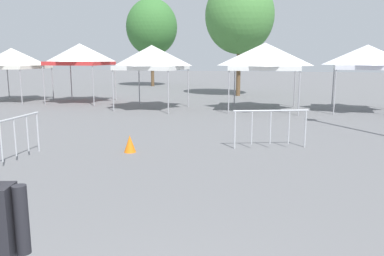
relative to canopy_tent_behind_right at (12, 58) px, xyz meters
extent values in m
cylinder|color=#9E9EA3|center=(1.62, -1.42, -1.41)|extent=(0.06, 0.06, 2.06)
cylinder|color=#9E9EA3|center=(-1.62, 1.42, -1.41)|extent=(0.06, 0.06, 2.06)
cylinder|color=#9E9EA3|center=(1.42, 1.62, -1.41)|extent=(0.06, 0.06, 2.06)
pyramid|color=white|center=(0.00, 0.00, 0.10)|extent=(3.40, 3.40, 0.95)
cube|color=white|center=(0.00, 0.00, -0.47)|extent=(3.37, 3.37, 0.20)
cylinder|color=#9E9EA3|center=(2.73, -1.02, -1.30)|extent=(0.06, 0.06, 2.28)
cylinder|color=#9E9EA3|center=(5.57, -0.86, -1.30)|extent=(0.06, 0.06, 2.28)
cylinder|color=#9E9EA3|center=(2.57, 1.82, -1.30)|extent=(0.06, 0.06, 2.28)
cylinder|color=#9E9EA3|center=(5.41, 1.98, -1.30)|extent=(0.06, 0.06, 2.28)
pyramid|color=white|center=(4.07, 0.48, 0.32)|extent=(3.15, 3.15, 0.97)
cube|color=red|center=(4.07, 0.48, -0.26)|extent=(3.12, 3.12, 0.20)
cylinder|color=#9E9EA3|center=(7.46, -2.38, -1.38)|extent=(0.06, 0.06, 2.11)
cylinder|color=#9E9EA3|center=(10.22, -2.51, -1.38)|extent=(0.06, 0.06, 2.11)
cylinder|color=#9E9EA3|center=(7.60, 0.38, -1.38)|extent=(0.06, 0.06, 2.11)
cylinder|color=#9E9EA3|center=(10.35, 0.24, -1.38)|extent=(0.06, 0.06, 2.11)
pyramid|color=white|center=(8.91, -1.07, 0.15)|extent=(3.04, 3.04, 0.97)
cube|color=white|center=(8.91, -1.07, -0.43)|extent=(3.01, 3.01, 0.20)
cylinder|color=#9E9EA3|center=(12.80, -1.72, -1.38)|extent=(0.06, 0.06, 2.11)
cylinder|color=#9E9EA3|center=(15.83, -1.48, -1.38)|extent=(0.06, 0.06, 2.11)
cylinder|color=#9E9EA3|center=(12.56, 1.31, -1.38)|extent=(0.06, 0.06, 2.11)
cylinder|color=#9E9EA3|center=(15.59, 1.55, -1.38)|extent=(0.06, 0.06, 2.11)
pyramid|color=white|center=(14.20, -0.09, 0.20)|extent=(3.44, 3.44, 1.05)
cube|color=white|center=(14.20, -0.09, -0.42)|extent=(3.40, 3.40, 0.20)
cylinder|color=#9E9EA3|center=(17.34, -0.70, -1.36)|extent=(0.06, 0.06, 2.16)
cylinder|color=#9E9EA3|center=(17.46, 1.96, -1.36)|extent=(0.06, 0.06, 2.16)
pyramid|color=white|center=(18.73, 0.57, 0.17)|extent=(2.91, 2.91, 0.90)
cube|color=white|center=(18.73, 0.57, -0.38)|extent=(2.89, 2.89, 0.20)
cylinder|color=black|center=(13.82, -16.50, -1.20)|extent=(0.11, 0.11, 0.56)
cylinder|color=brown|center=(3.31, 13.37, -0.78)|extent=(0.28, 0.28, 3.31)
ellipsoid|color=#387233|center=(3.31, 13.37, 2.62)|extent=(4.38, 4.38, 4.82)
cylinder|color=brown|center=(11.92, 6.68, -0.76)|extent=(0.28, 0.28, 3.36)
ellipsoid|color=#47843D|center=(11.92, 6.68, 2.68)|extent=(4.40, 4.40, 4.84)
cylinder|color=#B7BABF|center=(15.13, -8.10, -1.39)|extent=(1.99, 0.77, 0.05)
cylinder|color=#B7BABF|center=(16.06, -7.75, -1.91)|extent=(0.04, 0.04, 1.05)
cylinder|color=#B7BABF|center=(14.19, -8.44, -1.91)|extent=(0.04, 0.04, 1.05)
cylinder|color=#B7BABF|center=(15.62, -7.91, -1.86)|extent=(0.04, 0.04, 0.92)
cylinder|color=#B7BABF|center=(15.13, -8.10, -1.86)|extent=(0.04, 0.04, 0.92)
cylinder|color=#B7BABF|center=(14.63, -8.28, -1.86)|extent=(0.04, 0.04, 0.92)
cylinder|color=#B7BABF|center=(9.27, -11.15, -1.39)|extent=(0.27, 2.09, 0.05)
cylinder|color=#B7BABF|center=(9.16, -10.16, -1.91)|extent=(0.04, 0.04, 1.05)
cylinder|color=#B7BABF|center=(9.32, -11.67, -1.86)|extent=(0.04, 0.04, 0.92)
cylinder|color=#B7BABF|center=(9.27, -11.15, -1.86)|extent=(0.04, 0.04, 0.92)
cylinder|color=#B7BABF|center=(9.21, -10.63, -1.86)|extent=(0.04, 0.04, 0.92)
cone|color=orange|center=(11.57, -9.59, -2.21)|extent=(0.32, 0.32, 0.46)
camera|label=1|loc=(15.87, -18.90, 0.05)|focal=36.48mm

